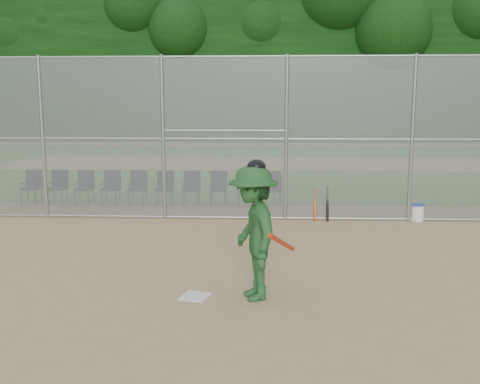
{
  "coord_description": "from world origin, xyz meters",
  "views": [
    {
      "loc": [
        0.5,
        -7.98,
        2.81
      ],
      "look_at": [
        0.0,
        2.5,
        1.1
      ],
      "focal_mm": 40.0,
      "sensor_mm": 36.0,
      "label": 1
    }
  ],
  "objects_px": {
    "home_plate": "(195,296)",
    "chair_0": "(31,187)",
    "water_cooler": "(417,212)",
    "batter_at_plate": "(253,232)"
  },
  "relations": [
    {
      "from": "home_plate",
      "to": "water_cooler",
      "type": "xyz_separation_m",
      "value": [
        4.76,
        5.53,
        0.21
      ]
    },
    {
      "from": "home_plate",
      "to": "water_cooler",
      "type": "distance_m",
      "value": 7.3
    },
    {
      "from": "home_plate",
      "to": "water_cooler",
      "type": "relative_size",
      "value": 0.92
    },
    {
      "from": "water_cooler",
      "to": "chair_0",
      "type": "height_order",
      "value": "chair_0"
    },
    {
      "from": "water_cooler",
      "to": "chair_0",
      "type": "bearing_deg",
      "value": 170.38
    },
    {
      "from": "batter_at_plate",
      "to": "water_cooler",
      "type": "relative_size",
      "value": 4.79
    },
    {
      "from": "home_plate",
      "to": "chair_0",
      "type": "bearing_deg",
      "value": 127.92
    },
    {
      "from": "home_plate",
      "to": "batter_at_plate",
      "type": "relative_size",
      "value": 0.19
    },
    {
      "from": "home_plate",
      "to": "chair_0",
      "type": "height_order",
      "value": "chair_0"
    },
    {
      "from": "home_plate",
      "to": "chair_0",
      "type": "relative_size",
      "value": 0.41
    }
  ]
}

